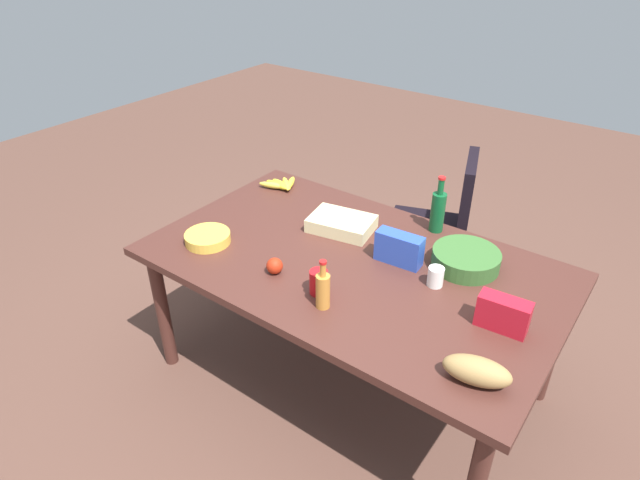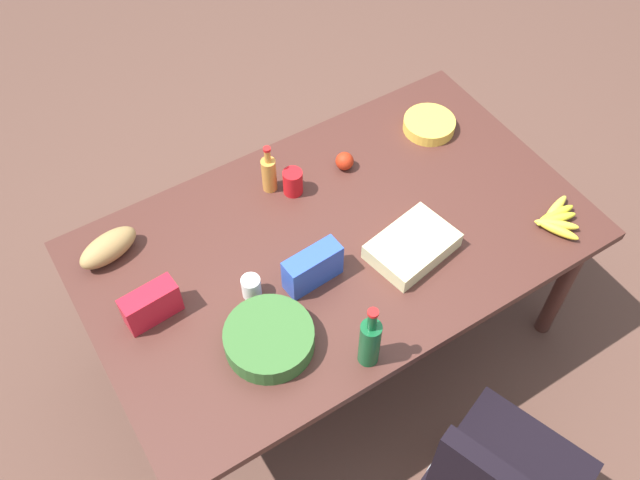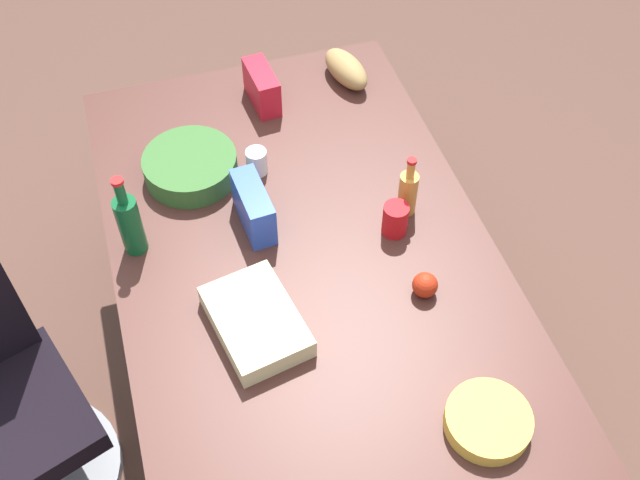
% 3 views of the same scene
% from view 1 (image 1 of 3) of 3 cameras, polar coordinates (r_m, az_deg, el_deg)
% --- Properties ---
extents(ground_plane, '(10.00, 10.00, 0.00)m').
position_cam_1_polar(ground_plane, '(3.05, 2.98, -14.27)').
color(ground_plane, brown).
extents(conference_table, '(1.93, 1.15, 0.77)m').
position_cam_1_polar(conference_table, '(2.59, 3.41, -3.51)').
color(conference_table, '#46241E').
rests_on(conference_table, ground).
extents(office_chair, '(0.61, 0.61, 0.94)m').
position_cam_1_polar(office_chair, '(3.56, 11.86, -0.07)').
color(office_chair, gray).
rests_on(office_chair, ground).
extents(bread_loaf, '(0.26, 0.16, 0.10)m').
position_cam_1_polar(bread_loaf, '(2.00, 16.23, -13.13)').
color(bread_loaf, '#9F7A46').
rests_on(bread_loaf, conference_table).
extents(chip_bowl, '(0.28, 0.28, 0.05)m').
position_cam_1_polar(chip_bowl, '(2.73, -11.78, 0.22)').
color(chip_bowl, gold).
rests_on(chip_bowl, conference_table).
extents(sheet_cake, '(0.35, 0.27, 0.07)m').
position_cam_1_polar(sheet_cake, '(2.77, 2.29, 1.74)').
color(sheet_cake, beige).
rests_on(sheet_cake, conference_table).
extents(apple_red, '(0.09, 0.09, 0.08)m').
position_cam_1_polar(apple_red, '(2.45, -4.81, -2.74)').
color(apple_red, '#B02711').
rests_on(apple_red, conference_table).
extents(chip_bag_red, '(0.21, 0.10, 0.14)m').
position_cam_1_polar(chip_bag_red, '(2.24, 18.76, -7.39)').
color(chip_bag_red, red).
rests_on(chip_bag_red, conference_table).
extents(paper_cup, '(0.08, 0.08, 0.09)m').
position_cam_1_polar(paper_cup, '(2.42, 12.10, -3.80)').
color(paper_cup, white).
rests_on(paper_cup, conference_table).
extents(chip_bag_blue, '(0.23, 0.10, 0.15)m').
position_cam_1_polar(chip_bag_blue, '(2.52, 8.35, -0.90)').
color(chip_bag_blue, blue).
rests_on(chip_bag_blue, conference_table).
extents(red_solo_cup, '(0.10, 0.10, 0.11)m').
position_cam_1_polar(red_solo_cup, '(2.31, -0.14, -4.47)').
color(red_solo_cup, red).
rests_on(red_solo_cup, conference_table).
extents(banana_bunch, '(0.21, 0.21, 0.04)m').
position_cam_1_polar(banana_bunch, '(3.21, -4.09, 5.89)').
color(banana_bunch, yellow).
rests_on(banana_bunch, conference_table).
extents(wine_bottle, '(0.07, 0.07, 0.30)m').
position_cam_1_polar(wine_bottle, '(2.79, 12.34, 3.07)').
color(wine_bottle, '#105028').
rests_on(wine_bottle, conference_table).
extents(salad_bowl, '(0.32, 0.32, 0.08)m').
position_cam_1_polar(salad_bowl, '(2.57, 15.13, -1.97)').
color(salad_bowl, '#34612B').
rests_on(salad_bowl, conference_table).
extents(dressing_bottle, '(0.07, 0.07, 0.23)m').
position_cam_1_polar(dressing_bottle, '(2.22, 0.31, -5.24)').
color(dressing_bottle, '#C88133').
rests_on(dressing_bottle, conference_table).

